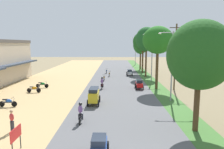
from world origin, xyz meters
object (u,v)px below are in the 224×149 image
object	(u,v)px
pedestrian_on_shoulder	(12,120)
motorbike_ahead_third	(104,78)
streetlamp_mid	(152,54)
motorbike_ahead_fourth	(109,74)
car_van_yellow	(94,95)
utility_pole_near	(175,56)
parked_motorbike_nearest	(8,102)
median_tree_fourth	(143,42)
car_hatchback_red	(139,84)
car_hatchback_blue	(99,146)
median_tree_third	(146,39)
median_tree_fifth	(141,45)
parked_motorbike_second	(34,89)
car_sedan_silver	(129,72)
streetlamp_far	(136,49)
median_tree_second	(158,40)
streetlamp_near	(172,61)
motorbike_ahead_second	(102,83)
motorbike_ahead_fifth	(107,71)
median_tree_nearest	(200,55)
motorbike_foreground_rider	(81,113)
parked_motorbike_third	(42,84)
street_signboard	(16,135)

from	to	relation	value
pedestrian_on_shoulder	motorbike_ahead_third	distance (m)	21.41
streetlamp_mid	motorbike_ahead_fourth	xyz separation A→B (m)	(-7.17, 4.76, -4.05)
pedestrian_on_shoulder	car_van_yellow	distance (m)	8.65
motorbike_ahead_third	utility_pole_near	bearing A→B (deg)	-33.37
parked_motorbike_nearest	median_tree_fourth	world-z (taller)	median_tree_fourth
car_hatchback_red	car_hatchback_blue	bearing A→B (deg)	-103.48
median_tree_third	motorbike_ahead_third	distance (m)	11.00
pedestrian_on_shoulder	median_tree_third	size ratio (longest dim) A/B	0.17
pedestrian_on_shoulder	median_tree_fifth	size ratio (longest dim) A/B	0.20
parked_motorbike_second	car_sedan_silver	bearing A→B (deg)	47.33
parked_motorbike_second	motorbike_ahead_third	bearing A→B (deg)	45.10
streetlamp_far	utility_pole_near	xyz separation A→B (m)	(1.99, -33.56, -0.08)
parked_motorbike_second	utility_pole_near	distance (m)	19.07
median_tree_fifth	car_hatchback_blue	distance (m)	40.97
median_tree_fourth	parked_motorbike_nearest	bearing A→B (deg)	-123.75
utility_pole_near	motorbike_ahead_fourth	xyz separation A→B (m)	(-9.16, 11.16, -4.05)
median_tree_second	streetlamp_near	distance (m)	6.53
parked_motorbike_nearest	motorbike_ahead_second	world-z (taller)	motorbike_ahead_second
median_tree_fifth	car_sedan_silver	xyz separation A→B (m)	(-3.35, -10.18, -5.23)
car_van_yellow	motorbike_ahead_fifth	xyz separation A→B (m)	(0.45, 22.52, -0.45)
parked_motorbike_nearest	car_hatchback_red	size ratio (longest dim) A/B	0.90
pedestrian_on_shoulder	car_hatchback_red	distance (m)	17.93
median_tree_nearest	car_hatchback_blue	xyz separation A→B (m)	(-6.67, -3.76, -4.74)
parked_motorbike_second	car_van_yellow	xyz separation A→B (m)	(8.21, -5.10, 0.47)
median_tree_fourth	car_van_yellow	bearing A→B (deg)	-108.93
median_tree_second	motorbike_foreground_rider	xyz separation A→B (m)	(-8.49, -12.64, -5.86)
motorbike_ahead_second	motorbike_ahead_third	world-z (taller)	motorbike_ahead_second
streetlamp_near	streetlamp_mid	size ratio (longest dim) A/B	0.95
motorbike_ahead_fourth	utility_pole_near	bearing A→B (deg)	-50.63
car_sedan_silver	motorbike_ahead_third	size ratio (longest dim) A/B	1.26
parked_motorbike_nearest	utility_pole_near	world-z (taller)	utility_pole_near
car_van_yellow	median_tree_fourth	bearing A→B (deg)	71.07
parked_motorbike_nearest	median_tree_second	world-z (taller)	median_tree_second
median_tree_third	car_van_yellow	size ratio (longest dim) A/B	3.85
parked_motorbike_third	median_tree_second	size ratio (longest dim) A/B	0.21
pedestrian_on_shoulder	parked_motorbike_third	bearing A→B (deg)	101.41
car_van_yellow	pedestrian_on_shoulder	bearing A→B (deg)	-126.20
parked_motorbike_nearest	car_sedan_silver	size ratio (longest dim) A/B	0.80
median_tree_fourth	streetlamp_mid	bearing A→B (deg)	-89.25
parked_motorbike_second	parked_motorbike_third	world-z (taller)	same
parked_motorbike_second	motorbike_ahead_fourth	world-z (taller)	motorbike_ahead_fourth
motorbike_ahead_third	car_hatchback_blue	bearing A→B (deg)	-87.81
streetlamp_far	motorbike_foreground_rider	size ratio (longest dim) A/B	4.49
car_hatchback_red	pedestrian_on_shoulder	bearing A→B (deg)	-126.46
parked_motorbike_nearest	street_signboard	bearing A→B (deg)	-60.57
parked_motorbike_second	motorbike_ahead_fifth	world-z (taller)	motorbike_ahead_fifth
streetlamp_mid	utility_pole_near	world-z (taller)	utility_pole_near
street_signboard	car_hatchback_blue	xyz separation A→B (m)	(4.78, -0.55, -0.36)
parked_motorbike_third	streetlamp_far	world-z (taller)	streetlamp_far
parked_motorbike_nearest	car_sedan_silver	xyz separation A→B (m)	(13.50, 20.52, 0.19)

